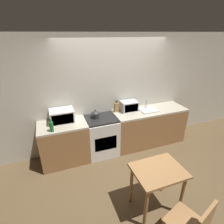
# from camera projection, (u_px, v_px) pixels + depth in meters

# --- Properties ---
(ground_plane) EXTENTS (16.00, 16.00, 0.00)m
(ground_plane) POSITION_uv_depth(u_px,v_px,m) (129.00, 165.00, 3.74)
(ground_plane) COLOR brown
(wall_back) EXTENTS (10.00, 0.06, 2.60)m
(wall_back) POSITION_uv_depth(u_px,v_px,m) (113.00, 94.00, 4.03)
(wall_back) COLOR beige
(wall_back) RESTS_ON ground_plane
(counter_left_run) EXTENTS (0.97, 0.62, 0.90)m
(counter_left_run) POSITION_uv_depth(u_px,v_px,m) (65.00, 143.00, 3.71)
(counter_left_run) COLOR olive
(counter_left_run) RESTS_ON ground_plane
(counter_right_run) EXTENTS (1.79, 0.62, 0.90)m
(counter_right_run) POSITION_uv_depth(u_px,v_px,m) (149.00, 126.00, 4.36)
(counter_right_run) COLOR olive
(counter_right_run) RESTS_ON ground_plane
(stove_range) EXTENTS (0.68, 0.62, 0.90)m
(stove_range) POSITION_uv_depth(u_px,v_px,m) (102.00, 136.00, 3.97)
(stove_range) COLOR silver
(stove_range) RESTS_ON ground_plane
(kettle) EXTENTS (0.17, 0.17, 0.20)m
(kettle) POSITION_uv_depth(u_px,v_px,m) (95.00, 114.00, 3.76)
(kettle) COLOR #2D2D2D
(kettle) RESTS_ON stove_range
(microwave) EXTENTS (0.48, 0.35, 0.27)m
(microwave) POSITION_uv_depth(u_px,v_px,m) (62.00, 116.00, 3.57)
(microwave) COLOR silver
(microwave) RESTS_ON counter_left_run
(bottle) EXTENTS (0.07, 0.07, 0.27)m
(bottle) POSITION_uv_depth(u_px,v_px,m) (51.00, 126.00, 3.23)
(bottle) COLOR #1E662D
(bottle) RESTS_ON counter_left_run
(knife_block) EXTENTS (0.10, 0.07, 0.28)m
(knife_block) POSITION_uv_depth(u_px,v_px,m) (117.00, 107.00, 4.04)
(knife_block) COLOR #9E7042
(knife_block) RESTS_ON counter_right_run
(toaster_oven) EXTENTS (0.38, 0.28, 0.23)m
(toaster_oven) POSITION_uv_depth(u_px,v_px,m) (129.00, 106.00, 4.09)
(toaster_oven) COLOR silver
(toaster_oven) RESTS_ON counter_right_run
(sink_basin) EXTENTS (0.41, 0.36, 0.24)m
(sink_basin) POSITION_uv_depth(u_px,v_px,m) (148.00, 109.00, 4.15)
(sink_basin) COLOR silver
(sink_basin) RESTS_ON counter_right_run
(dining_table) EXTENTS (0.74, 0.57, 0.77)m
(dining_table) POSITION_uv_depth(u_px,v_px,m) (158.00, 177.00, 2.59)
(dining_table) COLOR #9E7042
(dining_table) RESTS_ON ground_plane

